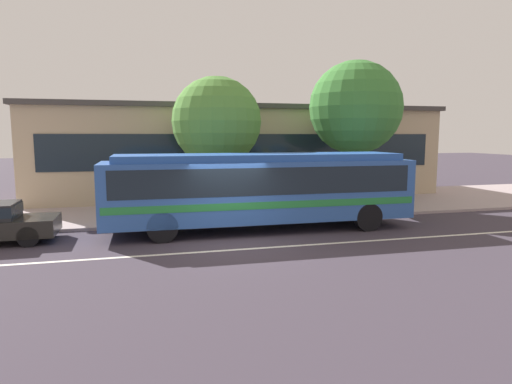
# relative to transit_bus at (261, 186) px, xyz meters

# --- Properties ---
(ground_plane) EXTENTS (120.00, 120.00, 0.00)m
(ground_plane) POSITION_rel_transit_bus_xyz_m (-1.41, -1.72, -1.60)
(ground_plane) COLOR #3B333E
(sidewalk_slab) EXTENTS (60.00, 8.00, 0.12)m
(sidewalk_slab) POSITION_rel_transit_bus_xyz_m (-1.41, 5.35, -1.54)
(sidewalk_slab) COLOR #A39193
(sidewalk_slab) RESTS_ON ground_plane
(lane_stripe_center) EXTENTS (56.00, 0.16, 0.01)m
(lane_stripe_center) POSITION_rel_transit_bus_xyz_m (-1.41, -2.52, -1.60)
(lane_stripe_center) COLOR silver
(lane_stripe_center) RESTS_ON ground_plane
(transit_bus) EXTENTS (10.96, 2.57, 2.75)m
(transit_bus) POSITION_rel_transit_bus_xyz_m (0.00, 0.00, 0.00)
(transit_bus) COLOR #2E59A9
(transit_bus) RESTS_ON ground_plane
(pedestrian_waiting_near_sign) EXTENTS (0.39, 0.39, 1.65)m
(pedestrian_waiting_near_sign) POSITION_rel_transit_bus_xyz_m (-2.09, 2.94, -0.52)
(pedestrian_waiting_near_sign) COLOR #313432
(pedestrian_waiting_near_sign) RESTS_ON sidewalk_slab
(pedestrian_walking_along_curb) EXTENTS (0.48, 0.48, 1.64)m
(pedestrian_walking_along_curb) POSITION_rel_transit_bus_xyz_m (-0.27, 2.74, -0.53)
(pedestrian_walking_along_curb) COLOR slate
(pedestrian_walking_along_curb) RESTS_ON sidewalk_slab
(pedestrian_standing_by_tree) EXTENTS (0.48, 0.48, 1.63)m
(pedestrian_standing_by_tree) POSITION_rel_transit_bus_xyz_m (-1.30, 2.72, -0.53)
(pedestrian_standing_by_tree) COLOR #382944
(pedestrian_standing_by_tree) RESTS_ON sidewalk_slab
(bus_stop_sign) EXTENTS (0.17, 0.43, 2.59)m
(bus_stop_sign) POSITION_rel_transit_bus_xyz_m (3.33, 1.82, 0.17)
(bus_stop_sign) COLOR gray
(bus_stop_sign) RESTS_ON sidewalk_slab
(street_tree_near_stop) EXTENTS (3.90, 3.90, 5.83)m
(street_tree_near_stop) POSITION_rel_transit_bus_xyz_m (-0.85, 4.21, 2.39)
(street_tree_near_stop) COLOR brown
(street_tree_near_stop) RESTS_ON sidewalk_slab
(street_tree_mid_block) EXTENTS (4.26, 4.26, 6.68)m
(street_tree_mid_block) POSITION_rel_transit_bus_xyz_m (5.52, 3.67, 3.05)
(street_tree_mid_block) COLOR brown
(street_tree_mid_block) RESTS_ON sidewalk_slab
(station_building) EXTENTS (22.08, 8.34, 4.99)m
(station_building) POSITION_rel_transit_bus_xyz_m (1.29, 10.40, 0.90)
(station_building) COLOR tan
(station_building) RESTS_ON ground_plane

